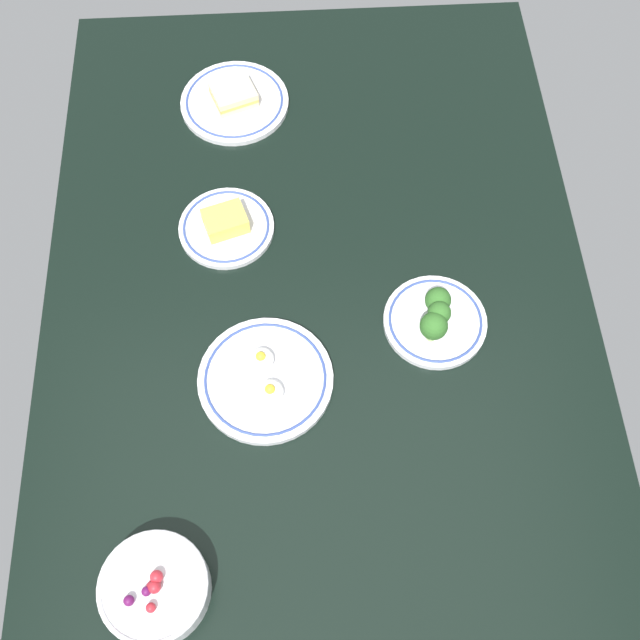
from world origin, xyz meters
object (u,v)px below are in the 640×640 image
(plate_broccoli, at_px, (436,319))
(bowl_berries, at_px, (155,588))
(plate_sandwich, at_px, (234,101))
(plate_eggs, at_px, (266,379))
(plate_cheese, at_px, (226,226))

(plate_broccoli, relative_size, bowl_berries, 1.12)
(plate_broccoli, bearing_deg, bowl_berries, 132.06)
(plate_broccoli, height_order, plate_sandwich, plate_broccoli)
(plate_eggs, xyz_separation_m, bowl_berries, (-0.33, 0.17, 0.02))
(plate_broccoli, distance_m, plate_eggs, 0.31)
(plate_cheese, relative_size, plate_eggs, 0.78)
(bowl_berries, bearing_deg, plate_broccoli, -47.94)
(plate_cheese, distance_m, bowl_berries, 0.65)
(plate_cheese, xyz_separation_m, plate_sandwich, (0.31, -0.02, -0.00))
(plate_broccoli, relative_size, plate_cheese, 1.02)
(plate_eggs, bearing_deg, bowl_berries, 152.91)
(plate_cheese, relative_size, bowl_berries, 1.10)
(bowl_berries, bearing_deg, plate_eggs, -27.09)
(bowl_berries, bearing_deg, plate_sandwich, -7.14)
(plate_broccoli, relative_size, plate_eggs, 0.79)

